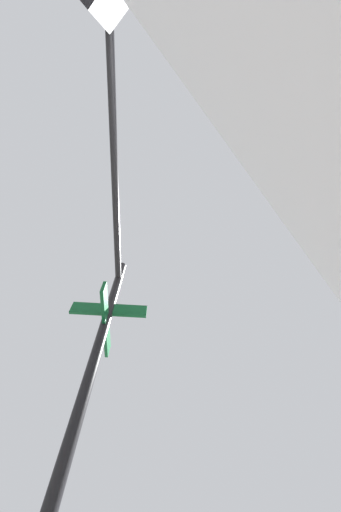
# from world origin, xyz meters

# --- Properties ---
(traffic_signal_near) EXTENTS (2.72, 2.97, 5.02)m
(traffic_signal_near) POSITION_xyz_m (-5.83, -5.61, 3.58)
(traffic_signal_near) COLOR black
(traffic_signal_near) RESTS_ON ground_plane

